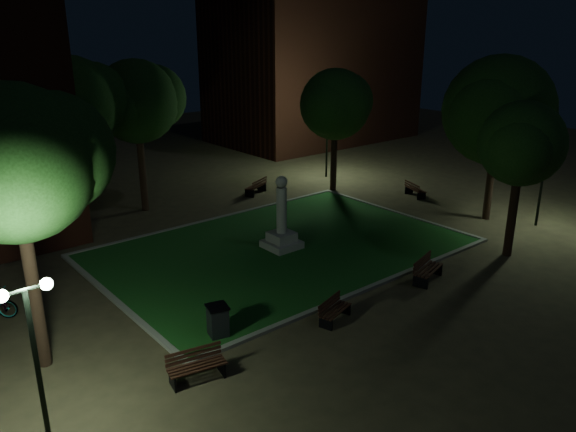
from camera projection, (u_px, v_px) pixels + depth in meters
name	position (u px, v px, depth m)	size (l,w,h in m)	color
ground	(313.00, 263.00, 22.89)	(80.00, 80.00, 0.00)	#473D28
lawn	(282.00, 248.00, 24.33)	(15.00, 10.00, 0.08)	#1A511A
lawn_kerb	(282.00, 248.00, 24.33)	(15.40, 10.40, 0.12)	slate
monument	(282.00, 228.00, 24.04)	(1.40, 1.40, 3.20)	gray
building_far	(314.00, 66.00, 46.41)	(16.00, 10.00, 12.00)	#461E13
tree_west	(17.00, 164.00, 14.23)	(5.07, 4.14, 7.96)	black
tree_north_wl	(72.00, 105.00, 25.23)	(5.43, 4.43, 8.03)	black
tree_ne	(337.00, 104.00, 31.61)	(4.91, 4.01, 7.00)	black
tree_east	(500.00, 111.00, 26.51)	(6.40, 5.23, 8.00)	black
tree_se	(523.00, 144.00, 22.24)	(4.17, 3.40, 6.47)	black
tree_far_north	(138.00, 102.00, 27.76)	(5.09, 4.15, 7.72)	black
lamppost_sw	(32.00, 333.00, 12.15)	(1.18, 0.28, 4.06)	black
lamppost_se	(544.00, 167.00, 26.31)	(1.18, 0.28, 4.14)	black
lamppost_ne	(327.00, 131.00, 35.07)	(1.18, 0.28, 4.14)	black
bench_near_left	(334.00, 311.00, 18.34)	(1.49, 0.87, 0.77)	black
bench_near_right	(427.00, 270.00, 21.24)	(1.75, 1.00, 0.91)	black
bench_west_near	(196.00, 366.00, 15.26)	(1.67, 0.86, 0.87)	black
bench_right_side	(414.00, 190.00, 31.71)	(1.01, 1.60, 0.83)	black
bench_far_side	(257.00, 187.00, 32.16)	(1.73, 1.20, 0.90)	black
trash_bin	(218.00, 321.00, 17.30)	(0.77, 0.77, 1.08)	black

